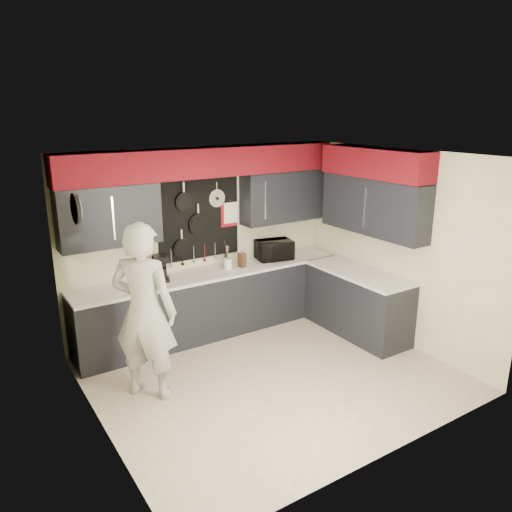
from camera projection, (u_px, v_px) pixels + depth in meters
ground at (272, 375)px, 5.99m from camera, size 4.00×4.00×0.00m
back_wall_assembly at (206, 191)px, 6.71m from camera, size 4.00×0.36×2.60m
right_wall_assembly at (377, 198)px, 6.61m from camera, size 0.36×3.50×2.60m
left_wall_assembly at (94, 306)px, 4.59m from camera, size 0.05×3.50×2.60m
base_cabinets at (255, 302)px, 7.03m from camera, size 3.95×2.20×0.92m
microwave at (274, 250)px, 7.40m from camera, size 0.58×0.45×0.29m
knife_block at (242, 260)px, 7.05m from camera, size 0.11×0.11×0.20m
utensil_crock at (228, 263)px, 6.99m from camera, size 0.12×0.12×0.15m
coffee_maker at (161, 267)px, 6.50m from camera, size 0.25×0.28×0.34m
person at (144, 312)px, 5.34m from camera, size 0.84×0.85×1.98m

